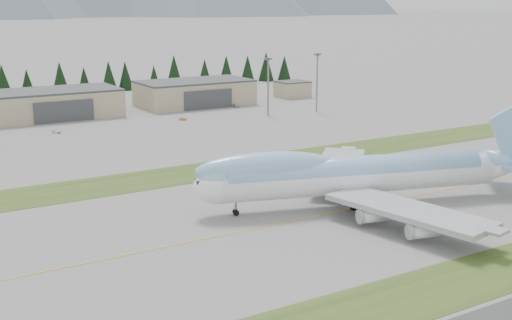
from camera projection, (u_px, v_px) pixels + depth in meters
ground at (310, 218)px, 132.93m from camera, size 7000.00×7000.00×0.00m
grass_strip_near at (450, 285)px, 101.21m from camera, size 400.00×14.00×0.08m
grass_strip_far at (212, 170)px, 170.50m from camera, size 400.00×18.00×0.08m
taxiway_line_main at (310, 218)px, 132.93m from camera, size 400.00×0.40×0.02m
boeing_747_freighter at (356, 174)px, 139.38m from camera, size 82.02×68.05×21.64m
hangar_center at (55, 103)px, 249.35m from camera, size 48.00×26.60×10.80m
hangar_right at (195, 93)px, 279.13m from camera, size 48.00×26.60×10.80m
control_shed at (293, 89)px, 302.75m from camera, size 14.00×12.00×7.60m
floodlight_masts at (72, 88)px, 211.76m from camera, size 184.30×6.78×24.31m
service_vehicle_a at (56, 133)px, 219.78m from camera, size 2.85×4.19×1.33m
service_vehicle_b at (183, 120)px, 243.75m from camera, size 3.18×2.63×1.02m
service_vehicle_c at (236, 107)px, 274.68m from camera, size 2.99×5.03×1.36m
conifer_belt at (71, 79)px, 311.35m from camera, size 273.78×15.35×16.95m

